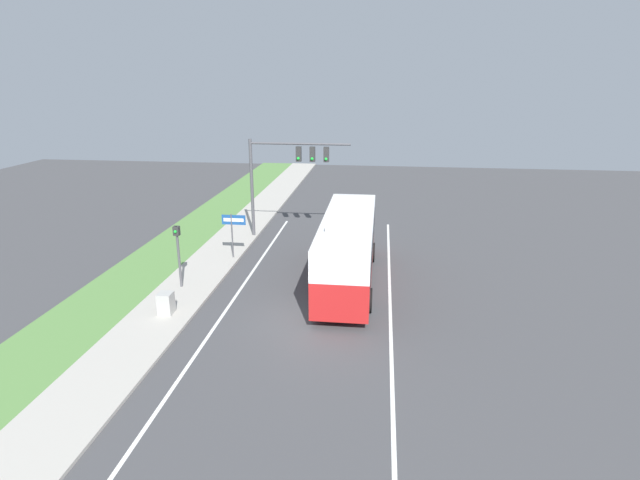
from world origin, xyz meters
TOP-DOWN VIEW (x-y plane):
  - ground_plane at (0.00, 0.00)m, footprint 80.00×80.00m
  - sidewalk at (-6.20, 0.00)m, footprint 2.80×80.00m
  - grass_verge at (-9.40, 0.00)m, footprint 3.60×80.00m
  - lane_divider_near at (-3.60, 0.00)m, footprint 0.14×30.00m
  - lane_divider_far at (3.60, 0.00)m, footprint 0.14×30.00m
  - bus at (1.49, 4.19)m, footprint 2.60×10.31m
  - signal_gantry at (-2.88, 11.08)m, footprint 6.26×0.41m
  - pedestrian_signal at (-6.46, 2.41)m, footprint 0.28×0.34m
  - street_sign at (-5.07, 6.78)m, footprint 1.34×0.08m
  - utility_cabinet at (-5.97, -0.46)m, footprint 0.59×0.60m

SIDE VIEW (x-z plane):
  - ground_plane at x=0.00m, z-range 0.00..0.00m
  - lane_divider_near at x=-3.60m, z-range 0.00..0.01m
  - lane_divider_far at x=3.60m, z-range 0.00..0.01m
  - grass_verge at x=-9.40m, z-range 0.00..0.10m
  - sidewalk at x=-6.20m, z-range 0.00..0.12m
  - utility_cabinet at x=-5.97m, z-range 0.12..1.05m
  - street_sign at x=-5.07m, z-range 0.58..3.23m
  - bus at x=1.49m, z-range 0.16..3.76m
  - pedestrian_signal at x=-6.46m, z-range 0.57..3.73m
  - signal_gantry at x=-2.88m, z-range 1.47..7.73m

